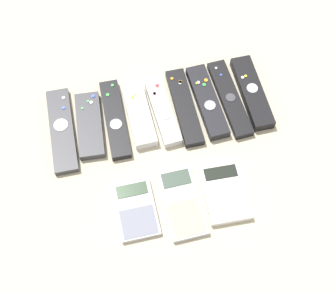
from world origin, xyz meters
The scene contains 13 objects.
ground_plane centered at (0.00, 0.00, 0.00)m, with size 3.00×3.00×0.00m, color #B2A88E.
remote_0 centered at (-0.22, 0.13, 0.01)m, with size 0.06×0.21×0.02m.
remote_1 centered at (-0.16, 0.12, 0.01)m, with size 0.07×0.17×0.02m.
remote_2 centered at (-0.10, 0.13, 0.01)m, with size 0.05×0.20×0.02m.
remote_3 centered at (-0.05, 0.12, 0.01)m, with size 0.05×0.16×0.03m.
remote_4 centered at (0.01, 0.12, 0.01)m, with size 0.05×0.18×0.02m.
remote_5 centered at (0.06, 0.12, 0.01)m, with size 0.04×0.20×0.02m.
remote_6 centered at (0.11, 0.13, 0.01)m, with size 0.05×0.20×0.02m.
remote_7 centered at (0.17, 0.12, 0.01)m, with size 0.05×0.21×0.02m.
remote_8 centered at (0.22, 0.13, 0.01)m, with size 0.05×0.19×0.03m.
calculator_0 centered at (-0.10, -0.09, 0.01)m, with size 0.08×0.13×0.01m.
calculator_1 centered at (0.00, -0.10, 0.01)m, with size 0.08×0.16×0.01m.
calculator_2 centered at (0.09, -0.10, 0.01)m, with size 0.09×0.13×0.02m.
Camera 1 is at (-0.10, -0.43, 0.92)m, focal length 50.00 mm.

